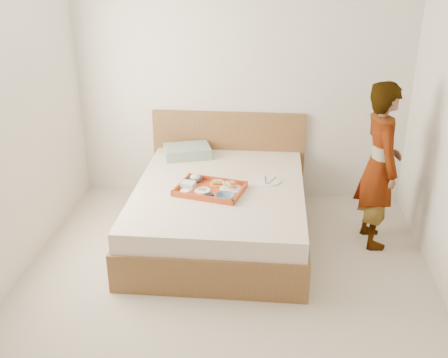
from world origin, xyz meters
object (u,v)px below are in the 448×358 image
dinner_plate (269,181)px  bed (220,211)px  tray (210,189)px  person (380,166)px

dinner_plate → bed: bearing=-162.0°
bed → tray: (-0.08, -0.12, 0.29)m
bed → person: person is taller
person → bed: bearing=84.2°
bed → dinner_plate: (0.45, 0.15, 0.27)m
bed → dinner_plate: bearing=18.0°
bed → dinner_plate: 0.55m
bed → person: size_ratio=1.30×
tray → person: bearing=20.1°
tray → dinner_plate: (0.53, 0.27, -0.02)m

